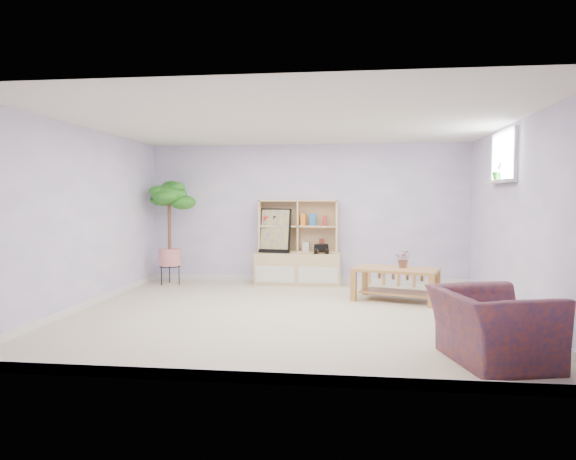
# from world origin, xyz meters

# --- Properties ---
(floor) EXTENTS (5.50, 5.00, 0.01)m
(floor) POSITION_xyz_m (0.00, 0.00, 0.00)
(floor) COLOR tan
(floor) RESTS_ON ground
(ceiling) EXTENTS (5.50, 5.00, 0.01)m
(ceiling) POSITION_xyz_m (0.00, 0.00, 2.40)
(ceiling) COLOR silver
(ceiling) RESTS_ON walls
(walls) EXTENTS (5.51, 5.01, 2.40)m
(walls) POSITION_xyz_m (0.00, 0.00, 1.20)
(walls) COLOR #AFA9D2
(walls) RESTS_ON floor
(baseboard) EXTENTS (5.50, 5.00, 0.10)m
(baseboard) POSITION_xyz_m (0.00, 0.00, 0.05)
(baseboard) COLOR silver
(baseboard) RESTS_ON floor
(window) EXTENTS (0.10, 0.98, 0.68)m
(window) POSITION_xyz_m (2.73, 0.60, 2.00)
(window) COLOR #C6E3F9
(window) RESTS_ON walls
(window_sill) EXTENTS (0.14, 1.00, 0.04)m
(window_sill) POSITION_xyz_m (2.67, 0.60, 1.68)
(window_sill) COLOR silver
(window_sill) RESTS_ON walls
(storage_unit) EXTENTS (1.44, 0.49, 1.44)m
(storage_unit) POSITION_xyz_m (-0.13, 2.24, 0.72)
(storage_unit) COLOR tan
(storage_unit) RESTS_ON floor
(poster) EXTENTS (0.56, 0.21, 0.76)m
(poster) POSITION_xyz_m (-0.52, 2.22, 0.92)
(poster) COLOR gold
(poster) RESTS_ON storage_unit
(toy_truck) EXTENTS (0.36, 0.27, 0.18)m
(toy_truck) POSITION_xyz_m (0.27, 2.19, 0.63)
(toy_truck) COLOR black
(toy_truck) RESTS_ON storage_unit
(coffee_table) EXTENTS (1.29, 0.95, 0.47)m
(coffee_table) POSITION_xyz_m (1.40, 1.00, 0.24)
(coffee_table) COLOR #A3762E
(coffee_table) RESTS_ON floor
(table_plant) EXTENTS (0.29, 0.27, 0.25)m
(table_plant) POSITION_xyz_m (1.51, 1.06, 0.60)
(table_plant) COLOR #215C1D
(table_plant) RESTS_ON coffee_table
(floor_tree) EXTENTS (0.73, 0.73, 1.77)m
(floor_tree) POSITION_xyz_m (-2.30, 1.99, 0.89)
(floor_tree) COLOR #165F10
(floor_tree) RESTS_ON floor
(armchair) EXTENTS (1.09, 1.18, 0.74)m
(armchair) POSITION_xyz_m (2.00, -1.72, 0.37)
(armchair) COLOR navy
(armchair) RESTS_ON floor
(sill_plant) EXTENTS (0.17, 0.15, 0.24)m
(sill_plant) POSITION_xyz_m (2.67, 0.69, 1.82)
(sill_plant) COLOR #165F10
(sill_plant) RESTS_ON window_sill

